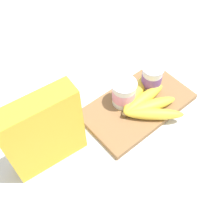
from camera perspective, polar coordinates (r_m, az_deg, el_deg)
The scene contains 6 objects.
ground_plane at distance 0.90m, azimuth 5.16°, elevation 0.96°, with size 2.40×2.40×0.00m, color silver.
cutting_board at distance 0.89m, azimuth 5.20°, elevation 1.33°, with size 0.34×0.20×0.02m, color olive.
cereal_box at distance 0.72m, azimuth -13.83°, elevation -4.23°, with size 0.20×0.06×0.24m, color yellow.
yogurt_cup_front at distance 0.85m, azimuth 2.43°, elevation 3.91°, with size 0.08×0.08×0.09m.
yogurt_cup_back at distance 0.90m, azimuth 8.11°, elevation 6.85°, with size 0.07×0.07×0.09m.
banana_bunch at distance 0.87m, azimuth 6.86°, elevation 2.04°, with size 0.19×0.22×0.04m.
Camera 1 is at (-0.41, -0.36, 0.71)m, focal length 44.74 mm.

